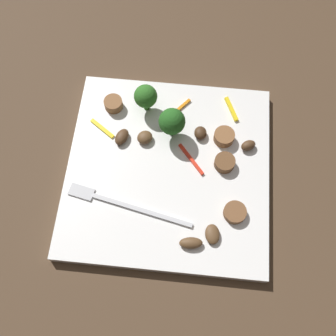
# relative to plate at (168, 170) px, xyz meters

# --- Properties ---
(ground_plane) EXTENTS (1.40, 1.40, 0.00)m
(ground_plane) POSITION_rel_plate_xyz_m (0.00, 0.00, -0.01)
(ground_plane) COLOR #4C3826
(plate) EXTENTS (0.29, 0.29, 0.02)m
(plate) POSITION_rel_plate_xyz_m (0.00, 0.00, 0.00)
(plate) COLOR white
(plate) RESTS_ON ground_plane
(fork) EXTENTS (0.18, 0.05, 0.00)m
(fork) POSITION_rel_plate_xyz_m (0.06, 0.06, 0.01)
(fork) COLOR silver
(fork) RESTS_ON plate
(broccoli_floret_0) EXTENTS (0.04, 0.04, 0.05)m
(broccoli_floret_0) POSITION_rel_plate_xyz_m (0.00, -0.06, 0.04)
(broccoli_floret_0) COLOR #296420
(broccoli_floret_0) RESTS_ON plate
(broccoli_floret_1) EXTENTS (0.03, 0.03, 0.05)m
(broccoli_floret_1) POSITION_rel_plate_xyz_m (0.04, -0.10, 0.04)
(broccoli_floret_1) COLOR #347525
(broccoli_floret_1) RESTS_ON plate
(sausage_slice_0) EXTENTS (0.04, 0.04, 0.02)m
(sausage_slice_0) POSITION_rel_plate_xyz_m (-0.08, -0.05, 0.02)
(sausage_slice_0) COLOR brown
(sausage_slice_0) RESTS_ON plate
(sausage_slice_1) EXTENTS (0.04, 0.04, 0.01)m
(sausage_slice_1) POSITION_rel_plate_xyz_m (-0.10, 0.06, 0.01)
(sausage_slice_1) COLOR brown
(sausage_slice_1) RESTS_ON plate
(sausage_slice_2) EXTENTS (0.04, 0.04, 0.01)m
(sausage_slice_2) POSITION_rel_plate_xyz_m (-0.08, -0.01, 0.02)
(sausage_slice_2) COLOR brown
(sausage_slice_2) RESTS_ON plate
(sausage_slice_3) EXTENTS (0.04, 0.04, 0.02)m
(sausage_slice_3) POSITION_rel_plate_xyz_m (0.09, -0.09, 0.02)
(sausage_slice_3) COLOR brown
(sausage_slice_3) RESTS_ON plate
(mushroom_0) EXTENTS (0.03, 0.03, 0.01)m
(mushroom_0) POSITION_rel_plate_xyz_m (0.04, -0.04, 0.02)
(mushroom_0) COLOR brown
(mushroom_0) RESTS_ON plate
(mushroom_1) EXTENTS (0.02, 0.03, 0.01)m
(mushroom_1) POSITION_rel_plate_xyz_m (-0.07, 0.09, 0.01)
(mushroom_1) COLOR brown
(mushroom_1) RESTS_ON plate
(mushroom_2) EXTENTS (0.03, 0.02, 0.01)m
(mushroom_2) POSITION_rel_plate_xyz_m (-0.04, 0.11, 0.01)
(mushroom_2) COLOR brown
(mushroom_2) RESTS_ON plate
(mushroom_3) EXTENTS (0.03, 0.03, 0.01)m
(mushroom_3) POSITION_rel_plate_xyz_m (0.07, -0.04, 0.01)
(mushroom_3) COLOR #4C331E
(mushroom_3) RESTS_ON plate
(mushroom_4) EXTENTS (0.03, 0.02, 0.01)m
(mushroom_4) POSITION_rel_plate_xyz_m (-0.11, -0.04, 0.02)
(mushroom_4) COLOR #4C331E
(mushroom_4) RESTS_ON plate
(mushroom_5) EXTENTS (0.02, 0.02, 0.01)m
(mushroom_5) POSITION_rel_plate_xyz_m (-0.04, -0.06, 0.02)
(mushroom_5) COLOR #422B19
(mushroom_5) RESTS_ON plate
(pepper_strip_0) EXTENTS (0.02, 0.04, 0.00)m
(pepper_strip_0) POSITION_rel_plate_xyz_m (-0.09, -0.11, 0.01)
(pepper_strip_0) COLOR yellow
(pepper_strip_0) RESTS_ON plate
(pepper_strip_1) EXTENTS (0.03, 0.04, 0.00)m
(pepper_strip_1) POSITION_rel_plate_xyz_m (-0.01, -0.10, 0.01)
(pepper_strip_1) COLOR orange
(pepper_strip_1) RESTS_ON plate
(pepper_strip_2) EXTENTS (0.04, 0.05, 0.00)m
(pepper_strip_2) POSITION_rel_plate_xyz_m (-0.03, -0.02, 0.01)
(pepper_strip_2) COLOR red
(pepper_strip_2) RESTS_ON plate
(pepper_strip_3) EXTENTS (0.04, 0.03, 0.00)m
(pepper_strip_3) POSITION_rel_plate_xyz_m (0.10, -0.05, 0.01)
(pepper_strip_3) COLOR yellow
(pepper_strip_3) RESTS_ON plate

